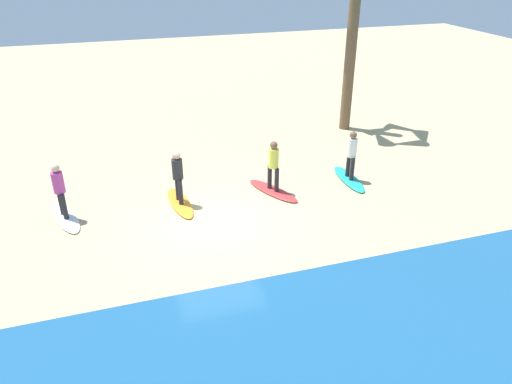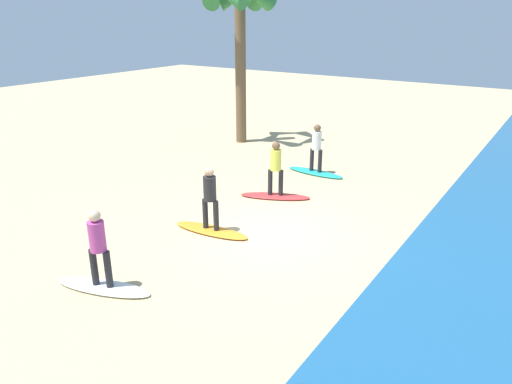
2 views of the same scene
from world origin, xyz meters
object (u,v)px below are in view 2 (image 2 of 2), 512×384
at_px(surfer_red, 276,165).
at_px(surfer_white, 98,243).
at_px(surfboard_white, 103,287).
at_px(surfer_orange, 210,194).
at_px(surfboard_teal, 315,172).
at_px(surfboard_orange, 211,230).
at_px(palm_tree, 240,9).
at_px(surfer_teal, 317,145).
at_px(surfboard_red, 275,196).

height_order(surfer_red, surfer_white, same).
relative_size(surfer_red, surfboard_white, 0.78).
relative_size(surfer_red, surfer_orange, 1.00).
xyz_separation_m(surfboard_teal, surfer_red, (2.72, 0.05, 0.99)).
distance_m(surfboard_teal, surfboard_orange, 5.69).
relative_size(surfer_white, palm_tree, 0.25).
height_order(surfer_teal, palm_tree, palm_tree).
relative_size(surfer_teal, surfer_orange, 1.00).
bearing_deg(surfboard_teal, surfboard_red, -86.36).
bearing_deg(surfboard_red, surfboard_orange, -116.52).
relative_size(surfer_teal, surfboard_red, 0.78).
xyz_separation_m(surfer_orange, surfboard_white, (3.31, -0.12, -0.99)).
relative_size(surfboard_red, surfboard_orange, 1.00).
xyz_separation_m(surfer_teal, surfer_white, (9.00, -0.16, 0.00)).
bearing_deg(surfer_white, palm_tree, -157.97).
distance_m(surfboard_white, palm_tree, 13.17).
bearing_deg(palm_tree, surfer_orange, 30.57).
distance_m(surfboard_teal, surfboard_white, 9.01).
bearing_deg(surfboard_red, surfboard_teal, 66.14).
xyz_separation_m(surfer_red, surfer_orange, (2.97, -0.09, 0.00)).
distance_m(surfboard_teal, palm_tree, 7.40).
distance_m(surfer_orange, surfer_white, 3.32).
height_order(surfer_red, palm_tree, palm_tree).
bearing_deg(surfboard_red, surfer_orange, -116.52).
height_order(surfer_red, surfboard_orange, surfer_red).
bearing_deg(surfboard_teal, surfboard_orange, -87.74).
relative_size(surfer_orange, surfboard_white, 0.78).
height_order(surfboard_orange, surfer_white, surfer_white).
height_order(surfboard_teal, surfboard_red, same).
xyz_separation_m(surfboard_white, palm_tree, (-11.17, -4.52, 5.30)).
relative_size(surfer_teal, palm_tree, 0.25).
relative_size(surfboard_teal, surfer_teal, 1.28).
height_order(surfer_orange, palm_tree, palm_tree).
height_order(surfer_red, surfer_orange, same).
bearing_deg(surfboard_red, surfer_white, -116.74).
xyz_separation_m(surfboard_red, surfer_red, (0.00, 0.00, 0.99)).
bearing_deg(surfer_teal, surfboard_red, 0.98).
height_order(surfboard_red, palm_tree, palm_tree).
relative_size(surfboard_teal, surfer_red, 1.28).
bearing_deg(surfboard_teal, surfer_teal, -87.34).
distance_m(surfboard_red, surfer_orange, 3.13).
bearing_deg(palm_tree, surfboard_white, 22.03).
bearing_deg(surfer_orange, surfer_teal, 179.59).
bearing_deg(surfboard_red, surfboard_white, -116.74).
bearing_deg(surfboard_white, surfer_teal, 72.08).
xyz_separation_m(surfer_teal, surfboard_red, (2.72, 0.05, -0.99)).
height_order(surfboard_teal, surfer_red, surfer_red).
bearing_deg(surfboard_white, surfboard_orange, 71.01).
relative_size(surfboard_red, palm_tree, 0.31).
relative_size(surfer_teal, surfboard_white, 0.78).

